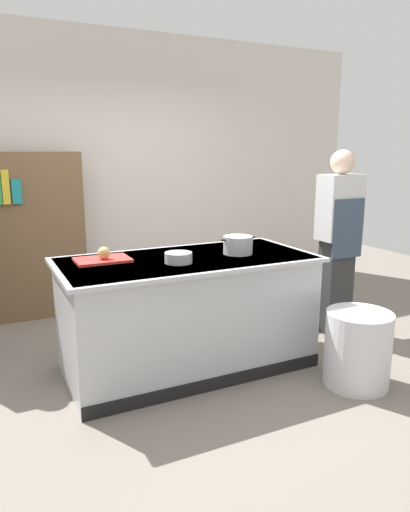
# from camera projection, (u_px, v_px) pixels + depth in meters

# --- Properties ---
(ground_plane) EXTENTS (10.00, 10.00, 0.00)m
(ground_plane) POSITION_uv_depth(u_px,v_px,m) (188.00, 366.00, 3.83)
(ground_plane) COLOR slate
(back_wall) EXTENTS (6.40, 0.12, 3.00)m
(back_wall) POSITION_uv_depth(u_px,v_px,m) (112.00, 170.00, 5.35)
(back_wall) COLOR silver
(back_wall) RESTS_ON ground_plane
(counter_island) EXTENTS (1.98, 0.98, 0.90)m
(counter_island) POSITION_uv_depth(u_px,v_px,m) (188.00, 311.00, 3.73)
(counter_island) COLOR #B7BABF
(counter_island) RESTS_ON ground_plane
(cutting_board) EXTENTS (0.40, 0.28, 0.02)m
(cutting_board) POSITION_uv_depth(u_px,v_px,m) (103.00, 260.00, 3.53)
(cutting_board) COLOR red
(cutting_board) RESTS_ON counter_island
(onion) EXTENTS (0.09, 0.09, 0.09)m
(onion) POSITION_uv_depth(u_px,v_px,m) (104.00, 253.00, 3.49)
(onion) COLOR tan
(onion) RESTS_ON cutting_board
(stock_pot) EXTENTS (0.30, 0.24, 0.14)m
(stock_pot) POSITION_uv_depth(u_px,v_px,m) (238.00, 245.00, 3.76)
(stock_pot) COLOR #B7BABF
(stock_pot) RESTS_ON counter_island
(mixing_bowl) EXTENTS (0.20, 0.20, 0.08)m
(mixing_bowl) POSITION_uv_depth(u_px,v_px,m) (178.00, 258.00, 3.47)
(mixing_bowl) COLOR #B7BABF
(mixing_bowl) RESTS_ON counter_island
(trash_bin) EXTENTS (0.48, 0.48, 0.56)m
(trash_bin) POSITION_uv_depth(u_px,v_px,m) (358.00, 349.00, 3.47)
(trash_bin) COLOR silver
(trash_bin) RESTS_ON ground_plane
(person_chef) EXTENTS (0.38, 0.25, 1.72)m
(person_chef) POSITION_uv_depth(u_px,v_px,m) (338.00, 238.00, 4.38)
(person_chef) COLOR #323232
(person_chef) RESTS_ON ground_plane
(bookshelf) EXTENTS (1.10, 0.31, 1.70)m
(bookshelf) POSITION_uv_depth(u_px,v_px,m) (28.00, 237.00, 4.81)
(bookshelf) COLOR brown
(bookshelf) RESTS_ON ground_plane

